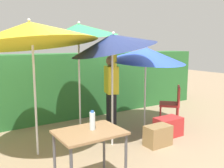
% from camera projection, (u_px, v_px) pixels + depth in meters
% --- Properties ---
extents(ground_plane, '(24.00, 24.00, 0.00)m').
position_uv_depth(ground_plane, '(121.00, 146.00, 4.56)').
color(ground_plane, '#9E8466').
extents(hedge_row, '(8.00, 0.70, 1.60)m').
position_uv_depth(hedge_row, '(69.00, 85.00, 6.34)').
color(hedge_row, '#2D7033').
rests_on(hedge_row, ground_plane).
extents(umbrella_rainbow, '(2.09, 2.09, 2.35)m').
position_uv_depth(umbrella_rainbow, '(31.00, 33.00, 3.89)').
color(umbrella_rainbow, silver).
rests_on(umbrella_rainbow, ground_plane).
extents(umbrella_orange, '(1.67, 1.69, 1.83)m').
position_uv_depth(umbrella_orange, '(146.00, 55.00, 5.33)').
color(umbrella_orange, silver).
rests_on(umbrella_orange, ground_plane).
extents(umbrella_yellow, '(1.50, 1.48, 2.29)m').
position_uv_depth(umbrella_yellow, '(79.00, 31.00, 4.71)').
color(umbrella_yellow, silver).
rests_on(umbrella_yellow, ground_plane).
extents(umbrella_navy, '(1.53, 1.50, 2.17)m').
position_uv_depth(umbrella_navy, '(113.00, 42.00, 4.31)').
color(umbrella_navy, silver).
rests_on(umbrella_navy, ground_plane).
extents(person_vendor, '(0.31, 0.55, 1.88)m').
position_uv_depth(person_vendor, '(111.00, 88.00, 5.22)').
color(person_vendor, black).
rests_on(person_vendor, ground_plane).
extents(chair_plastic, '(0.62, 0.62, 0.89)m').
position_uv_depth(chair_plastic, '(172.00, 102.00, 5.74)').
color(chair_plastic, '#B72D2D').
rests_on(chair_plastic, ground_plane).
extents(cooler_box, '(0.53, 0.34, 0.38)m').
position_uv_depth(cooler_box, '(168.00, 127.00, 5.04)').
color(cooler_box, red).
rests_on(cooler_box, ground_plane).
extents(crate_cardboard, '(0.48, 0.29, 0.37)m').
position_uv_depth(crate_cardboard, '(158.00, 136.00, 4.56)').
color(crate_cardboard, '#9E7A4C').
rests_on(crate_cardboard, ground_plane).
extents(folding_table, '(0.80, 0.60, 0.78)m').
position_uv_depth(folding_table, '(90.00, 139.00, 3.07)').
color(folding_table, '#4C4C51').
rests_on(folding_table, ground_plane).
extents(bottle_water, '(0.07, 0.07, 0.24)m').
position_uv_depth(bottle_water, '(92.00, 121.00, 3.09)').
color(bottle_water, silver).
rests_on(bottle_water, folding_table).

